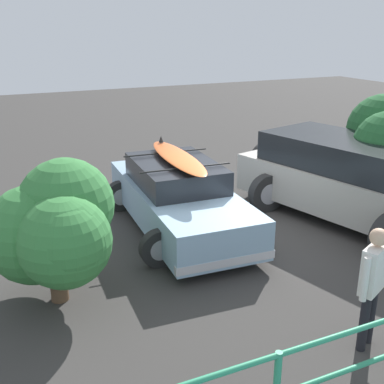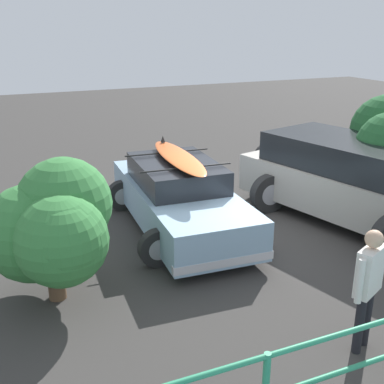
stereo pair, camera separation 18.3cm
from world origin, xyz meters
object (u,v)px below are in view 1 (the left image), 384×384
at_px(suv_car, 353,179).
at_px(bush_near_left, 56,228).
at_px(bush_near_right, 384,150).
at_px(sedan_car, 178,197).
at_px(person_bystander, 373,278).

height_order(suv_car, bush_near_left, bush_near_left).
bearing_deg(suv_car, bush_near_right, -163.09).
distance_m(sedan_car, bush_near_left, 3.13).
xyz_separation_m(sedan_car, person_bystander, (-0.64, 4.41, 0.32)).
relative_size(bush_near_left, bush_near_right, 0.85).
relative_size(sedan_car, bush_near_right, 1.88).
height_order(sedan_car, bush_near_right, bush_near_right).
relative_size(person_bystander, bush_near_right, 0.67).
height_order(suv_car, person_bystander, suv_car).
height_order(suv_car, bush_near_right, bush_near_right).
bearing_deg(sedan_car, suv_car, 161.81).
xyz_separation_m(suv_car, person_bystander, (2.73, 3.31, 0.08)).
xyz_separation_m(sedan_car, bush_near_right, (-4.50, 0.76, 0.62)).
bearing_deg(suv_car, bush_near_left, 5.40).
xyz_separation_m(bush_near_left, bush_near_right, (-7.11, -0.91, 0.14)).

